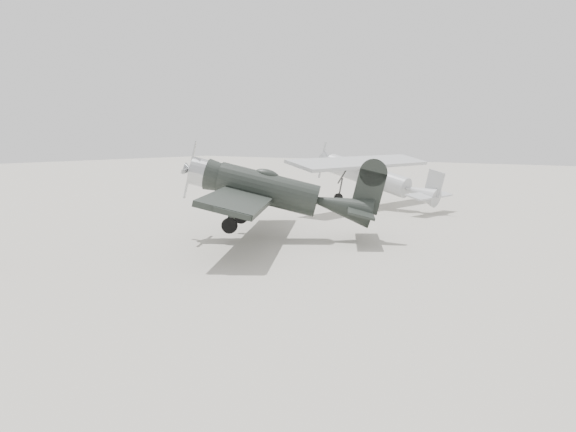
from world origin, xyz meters
name	(u,v)px	position (x,y,z in m)	size (l,w,h in m)	color
ground	(230,260)	(0.00, 0.00, 0.00)	(160.00, 160.00, 0.00)	#B0AA9C
lowwing_monoplane	(277,192)	(-1.23, 4.49, 2.08)	(9.70, 11.44, 3.93)	black
highwing_monoplane	(372,172)	(-3.13, 16.85, 2.27)	(9.10, 12.80, 3.62)	#AEB0B3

